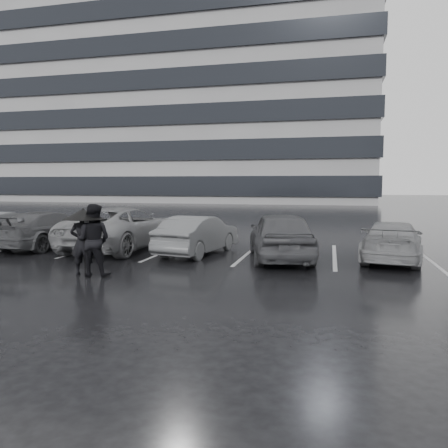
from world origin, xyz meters
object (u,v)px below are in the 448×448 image
(car_west_a, at_px, (198,235))
(pedestrian_right, at_px, (93,240))
(car_west_c, at_px, (49,229))
(pedestrian_left, at_px, (82,242))
(car_main, at_px, (281,235))
(car_west_b, at_px, (123,228))
(car_west_d, at_px, (4,228))
(car_east, at_px, (392,241))

(car_west_a, height_order, pedestrian_right, pedestrian_right)
(car_west_c, bearing_deg, pedestrian_right, 141.43)
(pedestrian_left, bearing_deg, car_west_c, -62.18)
(car_main, bearing_deg, pedestrian_left, 24.18)
(car_west_b, height_order, pedestrian_right, pedestrian_right)
(car_west_b, relative_size, car_west_d, 1.43)
(car_west_d, xyz_separation_m, pedestrian_right, (6.52, -4.52, 0.29))
(car_west_b, distance_m, car_east, 8.99)
(car_west_a, xyz_separation_m, car_west_b, (-2.93, 0.42, 0.11))
(car_west_d, relative_size, pedestrian_left, 2.24)
(car_main, relative_size, car_east, 1.06)
(car_west_b, height_order, car_east, car_west_b)
(car_main, xyz_separation_m, car_west_a, (-2.77, 0.39, -0.11))
(car_main, distance_m, car_west_a, 2.80)
(pedestrian_right, bearing_deg, car_main, -146.45)
(car_west_b, height_order, car_west_d, car_west_b)
(car_west_c, distance_m, pedestrian_right, 5.86)
(car_west_a, height_order, pedestrian_left, pedestrian_left)
(car_west_c, height_order, car_east, car_west_c)
(car_east, bearing_deg, car_west_c, 9.23)
(car_main, height_order, pedestrian_right, pedestrian_right)
(car_west_d, distance_m, car_east, 14.10)
(car_main, height_order, car_east, car_main)
(car_west_a, bearing_deg, pedestrian_right, 78.53)
(car_west_a, distance_m, car_west_c, 5.72)
(car_west_b, bearing_deg, car_west_a, 174.38)
(car_west_c, relative_size, pedestrian_left, 2.70)
(car_west_b, xyz_separation_m, pedestrian_right, (1.41, -4.36, 0.17))
(car_west_c, xyz_separation_m, car_east, (11.77, -0.04, -0.06))
(car_main, xyz_separation_m, pedestrian_right, (-4.29, -3.55, 0.17))
(car_west_b, distance_m, pedestrian_right, 4.58)
(car_main, height_order, car_west_c, car_main)
(car_main, height_order, pedestrian_left, pedestrian_left)
(pedestrian_left, bearing_deg, car_west_b, -92.07)
(car_west_a, relative_size, car_west_d, 1.03)
(car_west_d, distance_m, pedestrian_right, 7.94)
(car_east, height_order, pedestrian_left, pedestrian_left)
(car_west_d, bearing_deg, pedestrian_right, 149.24)
(car_east, bearing_deg, car_west_a, 10.47)
(car_main, relative_size, pedestrian_left, 2.62)
(car_west_a, distance_m, car_west_d, 8.06)
(car_east, distance_m, pedestrian_left, 8.87)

